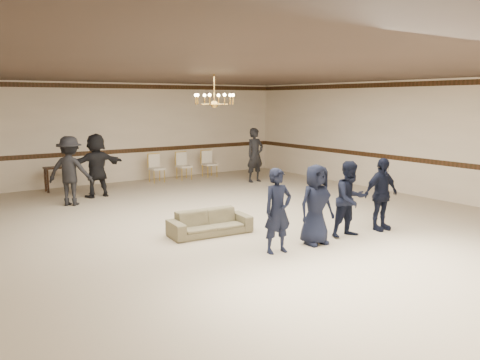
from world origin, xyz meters
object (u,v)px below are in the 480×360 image
(chandelier, at_px, (214,89))
(boy_d, at_px, (381,194))
(banquet_chair_left, at_px, (157,168))
(console_table, at_px, (60,179))
(boy_c, at_px, (350,199))
(adult_right, at_px, (255,155))
(boy_b, at_px, (316,205))
(adult_left, at_px, (70,171))
(banquet_chair_mid, at_px, (184,166))
(settee, at_px, (210,223))
(boy_a, at_px, (278,211))
(adult_mid, at_px, (96,165))
(banquet_chair_right, at_px, (210,164))

(chandelier, relative_size, boy_d, 0.63)
(banquet_chair_left, xyz_separation_m, console_table, (-3.00, 0.20, -0.09))
(boy_c, xyz_separation_m, banquet_chair_left, (-0.33, 8.07, -0.29))
(adult_right, distance_m, console_table, 6.03)
(boy_b, distance_m, adult_left, 6.64)
(banquet_chair_left, bearing_deg, boy_b, -98.07)
(chandelier, height_order, boy_c, chandelier)
(adult_right, distance_m, banquet_chair_mid, 2.45)
(boy_b, xyz_separation_m, boy_d, (1.80, 0.00, 0.00))
(chandelier, distance_m, settee, 3.00)
(boy_a, distance_m, boy_c, 1.80)
(chandelier, height_order, console_table, chandelier)
(adult_right, xyz_separation_m, console_table, (-5.70, 1.91, -0.52))
(settee, xyz_separation_m, console_table, (-1.17, 6.59, 0.12))
(console_table, bearing_deg, adult_left, -101.46)
(boy_b, relative_size, adult_left, 0.85)
(boy_a, xyz_separation_m, boy_d, (2.70, 0.00, 0.00))
(chandelier, relative_size, settee, 0.57)
(boy_c, relative_size, adult_mid, 0.85)
(boy_b, bearing_deg, boy_d, 2.64)
(chandelier, height_order, adult_right, chandelier)
(boy_d, xyz_separation_m, banquet_chair_mid, (-0.23, 8.07, -0.29))
(banquet_chair_right, relative_size, console_table, 1.06)
(adult_right, xyz_separation_m, banquet_chair_left, (-2.70, 1.71, -0.42))
(boy_a, distance_m, boy_b, 0.90)
(boy_c, xyz_separation_m, adult_right, (2.36, 6.35, 0.13))
(banquet_chair_mid, bearing_deg, settee, -116.42)
(adult_mid, bearing_deg, adult_right, 171.22)
(chandelier, relative_size, console_table, 1.09)
(settee, relative_size, adult_right, 0.93)
(chandelier, relative_size, adult_left, 0.54)
(settee, xyz_separation_m, adult_left, (-1.47, 4.37, 0.64))
(adult_mid, distance_m, banquet_chair_left, 2.77)
(boy_b, xyz_separation_m, settee, (-1.27, 1.68, -0.51))
(boy_a, distance_m, banquet_chair_right, 8.78)
(boy_c, bearing_deg, adult_left, 125.39)
(chandelier, xyz_separation_m, adult_right, (3.69, 3.51, -2.00))
(adult_left, height_order, banquet_chair_left, adult_left)
(boy_c, xyz_separation_m, boy_d, (0.90, 0.00, 0.00))
(banquet_chair_right, xyz_separation_m, console_table, (-5.00, 0.20, -0.09))
(banquet_chair_left, height_order, banquet_chair_right, same)
(boy_c, height_order, adult_left, adult_left)
(boy_a, bearing_deg, banquet_chair_left, 84.43)
(adult_left, bearing_deg, banquet_chair_right, -121.13)
(boy_d, distance_m, banquet_chair_right, 8.11)
(adult_left, bearing_deg, boy_a, 144.94)
(adult_left, distance_m, console_table, 2.29)
(boy_a, relative_size, banquet_chair_right, 1.63)
(adult_mid, distance_m, console_table, 1.71)
(boy_c, distance_m, banquet_chair_mid, 8.10)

